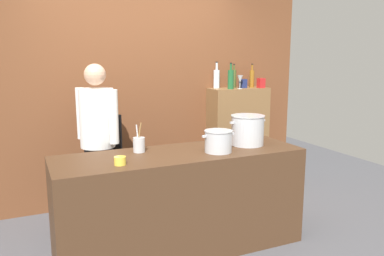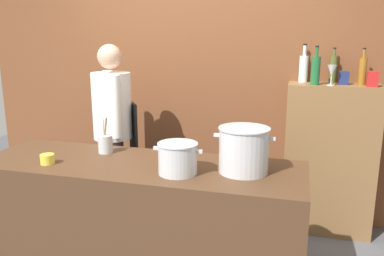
# 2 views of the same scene
# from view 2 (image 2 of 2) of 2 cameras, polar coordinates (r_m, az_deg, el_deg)

# --- Properties ---
(brick_back_panel) EXTENTS (4.40, 0.10, 3.00)m
(brick_back_panel) POSITION_cam_2_polar(r_m,az_deg,el_deg) (3.85, 0.18, 9.85)
(brick_back_panel) COLOR brown
(brick_back_panel) RESTS_ON ground_plane
(prep_counter) EXTENTS (2.19, 0.70, 0.90)m
(prep_counter) POSITION_cam_2_polar(r_m,az_deg,el_deg) (2.82, -7.51, -13.81)
(prep_counter) COLOR #472D1C
(prep_counter) RESTS_ON ground_plane
(bar_cabinet) EXTENTS (0.76, 0.32, 1.33)m
(bar_cabinet) POSITION_cam_2_polar(r_m,az_deg,el_deg) (3.66, 19.23, -4.37)
(bar_cabinet) COLOR brown
(bar_cabinet) RESTS_ON ground_plane
(chef) EXTENTS (0.41, 0.46, 1.66)m
(chef) POSITION_cam_2_polar(r_m,az_deg,el_deg) (3.54, -11.34, 0.55)
(chef) COLOR black
(chef) RESTS_ON ground_plane
(stockpot_large) EXTENTS (0.38, 0.32, 0.28)m
(stockpot_large) POSITION_cam_2_polar(r_m,az_deg,el_deg) (2.44, 7.52, -3.18)
(stockpot_large) COLOR #B7BABF
(stockpot_large) RESTS_ON prep_counter
(stockpot_small) EXTENTS (0.31, 0.25, 0.19)m
(stockpot_small) POSITION_cam_2_polar(r_m,az_deg,el_deg) (2.41, -2.09, -4.42)
(stockpot_small) COLOR #B7BABF
(stockpot_small) RESTS_ON prep_counter
(utensil_crock) EXTENTS (0.10, 0.10, 0.26)m
(utensil_crock) POSITION_cam_2_polar(r_m,az_deg,el_deg) (2.91, -12.46, -2.22)
(utensil_crock) COLOR #B7BABF
(utensil_crock) RESTS_ON prep_counter
(butter_jar) EXTENTS (0.09, 0.09, 0.06)m
(butter_jar) POSITION_cam_2_polar(r_m,az_deg,el_deg) (2.78, -20.24, -4.25)
(butter_jar) COLOR yellow
(butter_jar) RESTS_ON prep_counter
(wine_bottle_green) EXTENTS (0.07, 0.07, 0.32)m
(wine_bottle_green) POSITION_cam_2_polar(r_m,az_deg,el_deg) (3.42, 17.49, 8.04)
(wine_bottle_green) COLOR #1E592D
(wine_bottle_green) RESTS_ON bar_cabinet
(wine_bottle_clear) EXTENTS (0.08, 0.08, 0.33)m
(wine_bottle_clear) POSITION_cam_2_polar(r_m,az_deg,el_deg) (3.61, 15.88, 8.38)
(wine_bottle_clear) COLOR silver
(wine_bottle_clear) RESTS_ON bar_cabinet
(wine_bottle_olive) EXTENTS (0.06, 0.06, 0.30)m
(wine_bottle_olive) POSITION_cam_2_polar(r_m,az_deg,el_deg) (3.61, 19.80, 8.06)
(wine_bottle_olive) COLOR #475123
(wine_bottle_olive) RESTS_ON bar_cabinet
(wine_bottle_amber) EXTENTS (0.06, 0.06, 0.30)m
(wine_bottle_amber) POSITION_cam_2_polar(r_m,az_deg,el_deg) (3.56, 23.50, 7.63)
(wine_bottle_amber) COLOR #8C5919
(wine_bottle_amber) RESTS_ON bar_cabinet
(wine_glass_tall) EXTENTS (0.08, 0.08, 0.17)m
(wine_glass_tall) POSITION_cam_2_polar(r_m,az_deg,el_deg) (3.41, 19.62, 7.76)
(wine_glass_tall) COLOR silver
(wine_glass_tall) RESTS_ON bar_cabinet
(spice_tin_navy) EXTENTS (0.08, 0.08, 0.11)m
(spice_tin_navy) POSITION_cam_2_polar(r_m,az_deg,el_deg) (3.53, 21.15, 6.80)
(spice_tin_navy) COLOR navy
(spice_tin_navy) RESTS_ON bar_cabinet
(spice_tin_red) EXTENTS (0.08, 0.08, 0.12)m
(spice_tin_red) POSITION_cam_2_polar(r_m,az_deg,el_deg) (3.46, 24.70, 6.47)
(spice_tin_red) COLOR red
(spice_tin_red) RESTS_ON bar_cabinet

